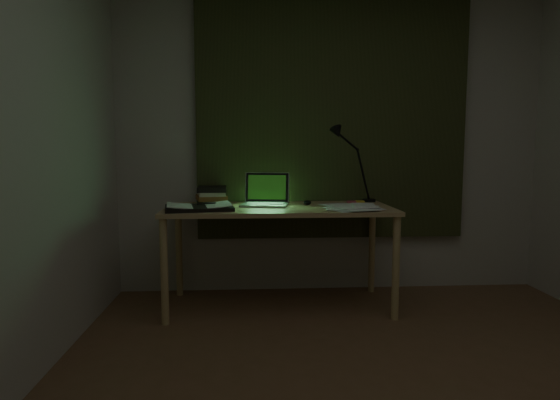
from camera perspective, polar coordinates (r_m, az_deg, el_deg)
The scene contains 11 objects.
wall_back at distance 3.91m, azimuth 6.26°, elevation 7.21°, with size 3.50×0.00×2.50m, color beige.
curtain at distance 3.88m, azimuth 6.40°, elevation 10.17°, with size 2.20×0.06×2.00m, color #2E361B.
desk at distance 3.51m, azimuth -0.12°, elevation -6.97°, with size 1.66×0.73×0.76m, color tan, non-canonical shape.
laptop at distance 3.48m, azimuth -1.92°, elevation 1.27°, with size 0.34×0.38×0.25m, color silver, non-canonical shape.
open_textbook at distance 3.33m, azimuth -9.85°, elevation -0.83°, with size 0.46×0.33×0.04m, color silver, non-canonical shape.
book_stack at distance 3.66m, azimuth -8.24°, elevation 0.60°, with size 0.22×0.26×0.14m, color silver, non-canonical shape.
loose_papers at distance 3.42m, azimuth 9.22°, elevation -0.78°, with size 0.36×0.38×0.02m, color silver, non-canonical shape.
mouse at distance 3.57m, azimuth 3.36°, elevation -0.32°, with size 0.06×0.09×0.03m, color black.
sticky_yellow at distance 3.76m, azimuth 9.70°, elevation -0.21°, with size 0.07×0.07×0.02m, color yellow.
sticky_pink at distance 3.73m, azimuth 8.70°, elevation -0.25°, with size 0.07×0.07×0.02m, color #D85464.
desk_lamp at distance 3.83m, azimuth 10.87°, elevation 4.01°, with size 0.38×0.29×0.57m, color black, non-canonical shape.
Camera 1 is at (-0.66, -1.86, 1.18)m, focal length 30.00 mm.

